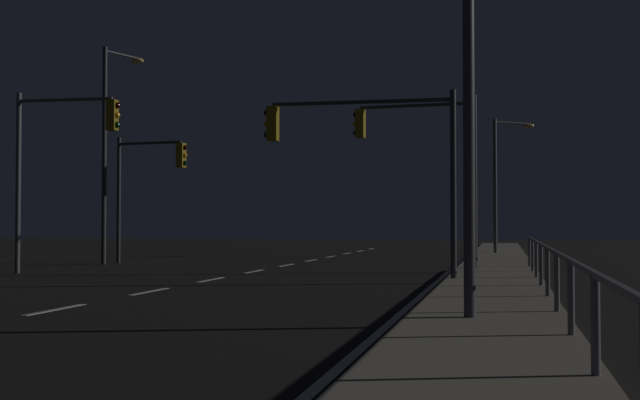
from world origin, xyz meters
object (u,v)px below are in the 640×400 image
(traffic_light_far_right, at_px, (60,147))
(street_lamp_far_end, at_px, (502,171))
(traffic_light_mid_right, at_px, (421,147))
(traffic_light_far_center, at_px, (364,144))
(street_lamp_across_street, at_px, (110,136))
(street_lamp_median, at_px, (468,7))
(traffic_light_overhead_east, at_px, (148,175))

(traffic_light_far_right, relative_size, street_lamp_far_end, 0.87)
(traffic_light_mid_right, xyz_separation_m, street_lamp_far_end, (2.55, 14.36, 0.12))
(traffic_light_far_center, distance_m, street_lamp_across_street, 13.50)
(street_lamp_far_end, bearing_deg, traffic_light_mid_right, -100.06)
(street_lamp_across_street, height_order, street_lamp_far_end, street_lamp_across_street)
(street_lamp_far_end, bearing_deg, street_lamp_across_street, -141.10)
(traffic_light_mid_right, xyz_separation_m, street_lamp_median, (2.08, -13.51, 0.95))
(traffic_light_far_right, height_order, street_lamp_far_end, street_lamp_far_end)
(traffic_light_far_center, distance_m, street_lamp_median, 9.17)
(traffic_light_overhead_east, height_order, street_lamp_far_end, street_lamp_far_end)
(traffic_light_overhead_east, relative_size, traffic_light_far_center, 0.95)
(street_lamp_median, bearing_deg, street_lamp_across_street, 131.97)
(traffic_light_mid_right, relative_size, traffic_light_far_right, 0.97)
(traffic_light_mid_right, relative_size, street_lamp_far_end, 0.84)
(street_lamp_across_street, bearing_deg, traffic_light_overhead_east, 30.04)
(traffic_light_mid_right, bearing_deg, street_lamp_across_street, 168.80)
(traffic_light_far_right, bearing_deg, traffic_light_mid_right, 17.71)
(street_lamp_far_end, bearing_deg, traffic_light_far_center, -100.48)
(traffic_light_far_right, bearing_deg, street_lamp_across_street, 102.82)
(traffic_light_far_center, xyz_separation_m, street_lamp_median, (3.11, -8.53, 1.29))
(traffic_light_far_center, bearing_deg, traffic_light_far_right, 171.40)
(traffic_light_overhead_east, bearing_deg, street_lamp_far_end, 39.64)
(traffic_light_far_center, height_order, street_lamp_median, street_lamp_median)
(traffic_light_far_right, relative_size, street_lamp_median, 0.70)
(traffic_light_far_right, height_order, street_lamp_median, street_lamp_median)
(traffic_light_mid_right, distance_m, traffic_light_far_center, 5.09)
(traffic_light_mid_right, relative_size, street_lamp_across_street, 0.66)
(traffic_light_mid_right, height_order, street_lamp_far_end, street_lamp_far_end)
(traffic_light_mid_right, height_order, traffic_light_overhead_east, traffic_light_mid_right)
(traffic_light_overhead_east, height_order, street_lamp_across_street, street_lamp_across_street)
(traffic_light_far_right, bearing_deg, traffic_light_overhead_east, 90.65)
(traffic_light_overhead_east, distance_m, street_lamp_across_street, 2.09)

